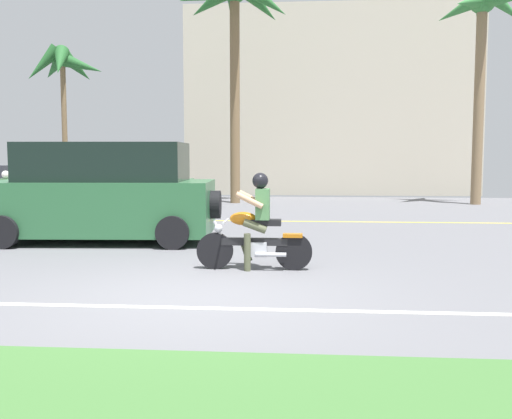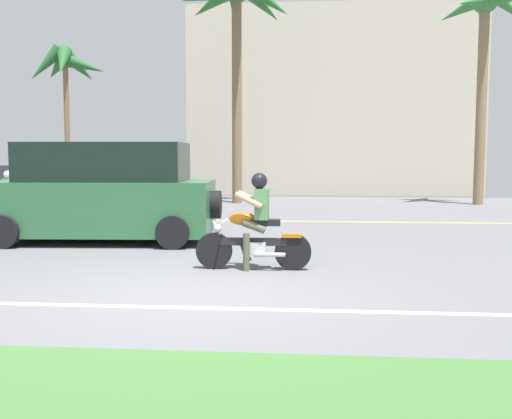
# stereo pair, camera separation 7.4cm
# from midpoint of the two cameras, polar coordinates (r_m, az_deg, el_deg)

# --- Properties ---
(ground) EXTENTS (56.00, 30.00, 0.04)m
(ground) POSITION_cam_midpoint_polar(r_m,az_deg,el_deg) (10.28, -2.99, -4.67)
(ground) COLOR slate
(lane_line_near) EXTENTS (50.40, 0.12, 0.01)m
(lane_line_near) POSITION_cam_midpoint_polar(r_m,az_deg,el_deg) (6.83, -6.98, -9.62)
(lane_line_near) COLOR silver
(lane_line_near) RESTS_ON ground
(lane_line_far) EXTENTS (50.40, 0.12, 0.01)m
(lane_line_far) POSITION_cam_midpoint_polar(r_m,az_deg,el_deg) (15.68, -0.35, -1.13)
(lane_line_far) COLOR yellow
(lane_line_far) RESTS_ON ground
(motorcyclist) EXTENTS (1.80, 0.59, 1.51)m
(motorcyclist) POSITION_cam_midpoint_polar(r_m,az_deg,el_deg) (8.92, -0.32, -1.93)
(motorcyclist) COLOR black
(motorcyclist) RESTS_ON ground
(suv_nearby) EXTENTS (4.78, 2.38, 2.03)m
(suv_nearby) POSITION_cam_midpoint_polar(r_m,az_deg,el_deg) (12.26, -15.07, 1.49)
(suv_nearby) COLOR #2D663D
(suv_nearby) RESTS_ON ground
(parked_car_1) EXTENTS (4.46, 1.87, 1.64)m
(parked_car_1) POSITION_cam_midpoint_polar(r_m,az_deg,el_deg) (21.74, -12.20, 2.54)
(parked_car_1) COLOR #2D663D
(parked_car_1) RESTS_ON ground
(palm_tree_0) EXTENTS (3.28, 3.38, 7.88)m
(palm_tree_0) POSITION_cam_midpoint_polar(r_m,az_deg,el_deg) (23.01, 21.36, 16.77)
(palm_tree_0) COLOR #846B4C
(palm_tree_0) RESTS_ON ground
(palm_tree_1) EXTENTS (4.32, 4.32, 8.55)m
(palm_tree_1) POSITION_cam_midpoint_polar(r_m,az_deg,el_deg) (22.46, -2.23, 19.51)
(palm_tree_1) COLOR brown
(palm_tree_1) RESTS_ON ground
(palm_tree_2) EXTENTS (3.22, 3.26, 6.30)m
(palm_tree_2) POSITION_cam_midpoint_polar(r_m,az_deg,el_deg) (25.52, -18.61, 12.96)
(palm_tree_2) COLOR brown
(palm_tree_2) RESTS_ON ground
(motorcyclist_distant) EXTENTS (0.62, 1.58, 1.35)m
(motorcyclist_distant) POSITION_cam_midpoint_polar(r_m,az_deg,el_deg) (17.94, -23.52, 1.06)
(motorcyclist_distant) COLOR black
(motorcyclist_distant) RESTS_ON ground
(building_far) EXTENTS (13.31, 4.00, 8.53)m
(building_far) POSITION_cam_midpoint_polar(r_m,az_deg,el_deg) (28.18, 7.22, 10.35)
(building_far) COLOR beige
(building_far) RESTS_ON ground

